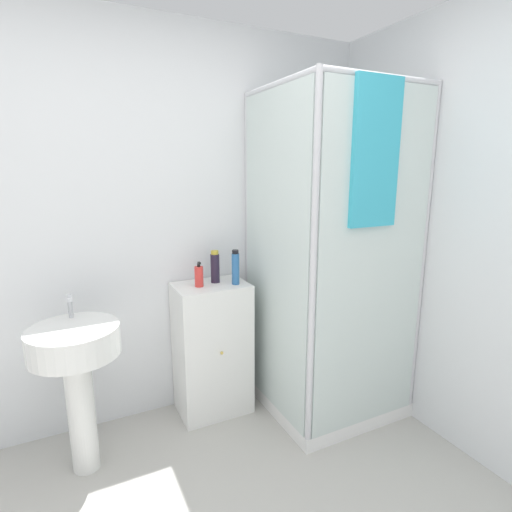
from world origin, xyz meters
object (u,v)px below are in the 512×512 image
soap_dispenser (199,276)px  shampoo_bottle_tall_black (215,267)px  shampoo_bottle_blue (236,268)px  sink (76,363)px

soap_dispenser → shampoo_bottle_tall_black: 0.14m
shampoo_bottle_blue → sink: bearing=-171.7°
shampoo_bottle_tall_black → shampoo_bottle_blue: (0.10, -0.10, 0.01)m
sink → soap_dispenser: size_ratio=5.97×
sink → shampoo_bottle_blue: bearing=8.3°
shampoo_bottle_tall_black → shampoo_bottle_blue: bearing=-43.5°
shampoo_bottle_tall_black → sink: bearing=-164.6°
sink → shampoo_bottle_blue: shampoo_bottle_blue is taller
soap_dispenser → sink: bearing=-165.2°
shampoo_bottle_blue → soap_dispenser: bearing=166.5°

